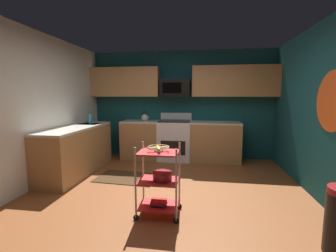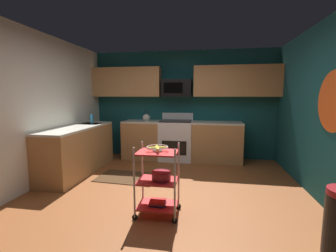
{
  "view_description": "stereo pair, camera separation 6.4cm",
  "coord_description": "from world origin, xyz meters",
  "px_view_note": "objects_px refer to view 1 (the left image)",
  "views": [
    {
      "loc": [
        0.55,
        -3.4,
        1.52
      ],
      "look_at": [
        -0.0,
        0.23,
        1.05
      ],
      "focal_mm": 25.21,
      "sensor_mm": 36.0,
      "label": 1
    },
    {
      "loc": [
        0.61,
        -3.39,
        1.52
      ],
      "look_at": [
        -0.0,
        0.23,
        1.05
      ],
      "focal_mm": 25.21,
      "sensor_mm": 36.0,
      "label": 2
    }
  ],
  "objects_px": {
    "microwave": "(175,88)",
    "dish_soap_bottle": "(90,119)",
    "fruit_bowl": "(158,148)",
    "kettle": "(145,118)",
    "oven_range": "(175,140)",
    "book_stack": "(159,202)",
    "rolling_cart": "(159,181)",
    "mixing_bowl_large": "(162,176)"
  },
  "relations": [
    {
      "from": "microwave",
      "to": "dish_soap_bottle",
      "type": "relative_size",
      "value": 3.5
    },
    {
      "from": "fruit_bowl",
      "to": "kettle",
      "type": "bearing_deg",
      "value": 107.54
    },
    {
      "from": "microwave",
      "to": "kettle",
      "type": "xyz_separation_m",
      "value": [
        -0.72,
        -0.11,
        -0.7
      ]
    },
    {
      "from": "oven_range",
      "to": "fruit_bowl",
      "type": "distance_m",
      "value": 2.71
    },
    {
      "from": "oven_range",
      "to": "microwave",
      "type": "xyz_separation_m",
      "value": [
        -0.0,
        0.1,
        1.22
      ]
    },
    {
      "from": "book_stack",
      "to": "dish_soap_bottle",
      "type": "height_order",
      "value": "dish_soap_bottle"
    },
    {
      "from": "book_stack",
      "to": "oven_range",
      "type": "bearing_deg",
      "value": 92.62
    },
    {
      "from": "rolling_cart",
      "to": "mixing_bowl_large",
      "type": "relative_size",
      "value": 3.63
    },
    {
      "from": "rolling_cart",
      "to": "dish_soap_bottle",
      "type": "bearing_deg",
      "value": 134.39
    },
    {
      "from": "mixing_bowl_large",
      "to": "book_stack",
      "type": "height_order",
      "value": "mixing_bowl_large"
    },
    {
      "from": "fruit_bowl",
      "to": "dish_soap_bottle",
      "type": "relative_size",
      "value": 1.36
    },
    {
      "from": "microwave",
      "to": "mixing_bowl_large",
      "type": "relative_size",
      "value": 2.78
    },
    {
      "from": "oven_range",
      "to": "mixing_bowl_large",
      "type": "distance_m",
      "value": 2.68
    },
    {
      "from": "microwave",
      "to": "fruit_bowl",
      "type": "xyz_separation_m",
      "value": [
        0.12,
        -2.78,
        -0.82
      ]
    },
    {
      "from": "fruit_bowl",
      "to": "mixing_bowl_large",
      "type": "bearing_deg",
      "value": -0.0
    },
    {
      "from": "book_stack",
      "to": "fruit_bowl",
      "type": "bearing_deg",
      "value": 90.9
    },
    {
      "from": "fruit_bowl",
      "to": "kettle",
      "type": "distance_m",
      "value": 2.8
    },
    {
      "from": "microwave",
      "to": "book_stack",
      "type": "xyz_separation_m",
      "value": [
        0.12,
        -2.78,
        -1.54
      ]
    },
    {
      "from": "kettle",
      "to": "rolling_cart",
      "type": "bearing_deg",
      "value": -72.46
    },
    {
      "from": "mixing_bowl_large",
      "to": "book_stack",
      "type": "bearing_deg",
      "value": 180.0
    },
    {
      "from": "rolling_cart",
      "to": "kettle",
      "type": "height_order",
      "value": "kettle"
    },
    {
      "from": "microwave",
      "to": "fruit_bowl",
      "type": "relative_size",
      "value": 2.57
    },
    {
      "from": "mixing_bowl_large",
      "to": "microwave",
      "type": "bearing_deg",
      "value": 93.54
    },
    {
      "from": "microwave",
      "to": "dish_soap_bottle",
      "type": "xyz_separation_m",
      "value": [
        -1.74,
        -0.88,
        -0.68
      ]
    },
    {
      "from": "fruit_bowl",
      "to": "microwave",
      "type": "bearing_deg",
      "value": 92.53
    },
    {
      "from": "oven_range",
      "to": "dish_soap_bottle",
      "type": "xyz_separation_m",
      "value": [
        -1.74,
        -0.77,
        0.54
      ]
    },
    {
      "from": "microwave",
      "to": "book_stack",
      "type": "height_order",
      "value": "microwave"
    },
    {
      "from": "mixing_bowl_large",
      "to": "dish_soap_bottle",
      "type": "xyz_separation_m",
      "value": [
        -1.91,
        1.9,
        0.5
      ]
    },
    {
      "from": "mixing_bowl_large",
      "to": "kettle",
      "type": "relative_size",
      "value": 0.95
    },
    {
      "from": "microwave",
      "to": "fruit_bowl",
      "type": "height_order",
      "value": "microwave"
    },
    {
      "from": "book_stack",
      "to": "kettle",
      "type": "xyz_separation_m",
      "value": [
        -0.84,
        2.67,
        0.84
      ]
    },
    {
      "from": "dish_soap_bottle",
      "to": "mixing_bowl_large",
      "type": "bearing_deg",
      "value": -44.87
    },
    {
      "from": "oven_range",
      "to": "dish_soap_bottle",
      "type": "distance_m",
      "value": 1.98
    },
    {
      "from": "rolling_cart",
      "to": "fruit_bowl",
      "type": "xyz_separation_m",
      "value": [
        -0.0,
        0.0,
        0.42
      ]
    },
    {
      "from": "microwave",
      "to": "fruit_bowl",
      "type": "distance_m",
      "value": 2.9
    },
    {
      "from": "rolling_cart",
      "to": "book_stack",
      "type": "height_order",
      "value": "rolling_cart"
    },
    {
      "from": "rolling_cart",
      "to": "mixing_bowl_large",
      "type": "height_order",
      "value": "rolling_cart"
    },
    {
      "from": "microwave",
      "to": "mixing_bowl_large",
      "type": "height_order",
      "value": "microwave"
    },
    {
      "from": "rolling_cart",
      "to": "kettle",
      "type": "relative_size",
      "value": 3.47
    },
    {
      "from": "microwave",
      "to": "book_stack",
      "type": "relative_size",
      "value": 3.21
    },
    {
      "from": "oven_range",
      "to": "kettle",
      "type": "height_order",
      "value": "kettle"
    },
    {
      "from": "oven_range",
      "to": "mixing_bowl_large",
      "type": "height_order",
      "value": "oven_range"
    }
  ]
}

